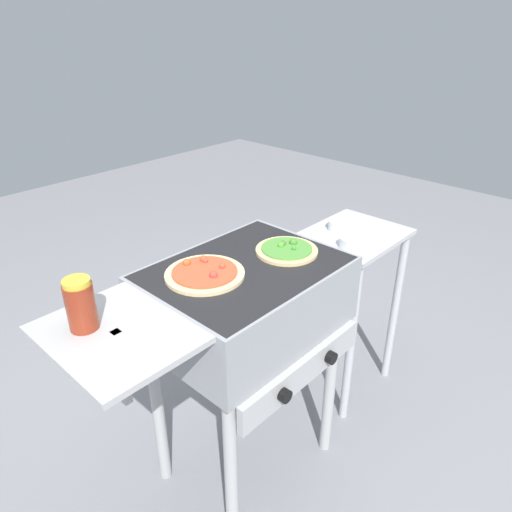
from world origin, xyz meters
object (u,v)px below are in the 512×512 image
object	(u,v)px
prep_table	(349,281)
topping_bowl_far	(352,243)
pizza_veggie	(287,250)
sauce_jar	(81,305)
topping_bowl_near	(342,226)
grill	(244,306)
pizza_pepperoni	(205,273)

from	to	relation	value
prep_table	topping_bowl_far	world-z (taller)	topping_bowl_far
pizza_veggie	sauce_jar	distance (m)	0.71
sauce_jar	prep_table	xyz separation A→B (m)	(1.18, -0.07, -0.40)
topping_bowl_near	topping_bowl_far	xyz separation A→B (m)	(-0.12, -0.13, 0.00)
grill	pizza_pepperoni	size ratio (longest dim) A/B	3.85
pizza_veggie	sauce_jar	size ratio (longest dim) A/B	1.49
pizza_veggie	topping_bowl_near	world-z (taller)	pizza_veggie
sauce_jar	topping_bowl_far	bearing A→B (deg)	-7.72
topping_bowl_near	pizza_pepperoni	bearing A→B (deg)	-179.67
topping_bowl_near	pizza_veggie	bearing A→B (deg)	-169.71
pizza_veggie	sauce_jar	world-z (taller)	sauce_jar
grill	prep_table	xyz separation A→B (m)	(0.67, 0.00, -0.19)
pizza_pepperoni	topping_bowl_near	world-z (taller)	pizza_pepperoni
sauce_jar	topping_bowl_near	size ratio (longest dim) A/B	1.26
prep_table	topping_bowl_far	distance (m)	0.29
topping_bowl_near	prep_table	bearing A→B (deg)	-80.00
sauce_jar	pizza_pepperoni	bearing A→B (deg)	-3.18
pizza_pepperoni	prep_table	xyz separation A→B (m)	(0.79, -0.05, -0.34)
prep_table	pizza_pepperoni	bearing A→B (deg)	176.24
topping_bowl_near	topping_bowl_far	world-z (taller)	same
pizza_veggie	topping_bowl_far	world-z (taller)	pizza_veggie
sauce_jar	topping_bowl_near	bearing A→B (deg)	-0.85
pizza_veggie	topping_bowl_far	distance (m)	0.37
pizza_pepperoni	prep_table	distance (m)	0.86
pizza_pepperoni	pizza_veggie	bearing A→B (deg)	-15.30
grill	pizza_pepperoni	distance (m)	0.20
topping_bowl_near	topping_bowl_far	bearing A→B (deg)	-133.02
grill	pizza_pepperoni	bearing A→B (deg)	153.89
grill	topping_bowl_far	distance (m)	0.55
sauce_jar	prep_table	distance (m)	1.25
grill	pizza_pepperoni	world-z (taller)	pizza_pepperoni
sauce_jar	topping_bowl_far	size ratio (longest dim) A/B	1.44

